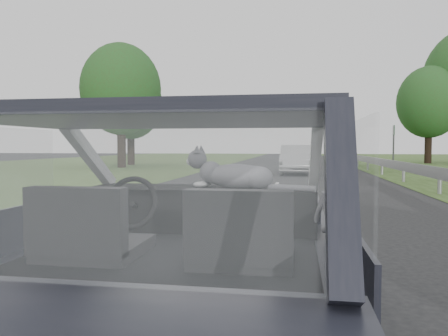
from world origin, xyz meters
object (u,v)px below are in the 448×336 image
(subject_car, at_px, (178,246))
(highway_sign, at_px, (393,146))
(other_car, at_px, (296,159))
(cat, at_px, (237,175))

(subject_car, height_order, highway_sign, highway_sign)
(other_car, bearing_deg, subject_car, -91.51)
(subject_car, relative_size, cat, 6.13)
(cat, xyz_separation_m, other_car, (0.37, 17.58, -0.43))
(cat, bearing_deg, other_car, 100.62)
(subject_car, bearing_deg, other_car, 88.01)
(highway_sign, bearing_deg, subject_car, -96.52)
(highway_sign, bearing_deg, cat, -96.28)
(cat, distance_m, highway_sign, 25.67)
(other_car, bearing_deg, highway_sign, 52.10)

